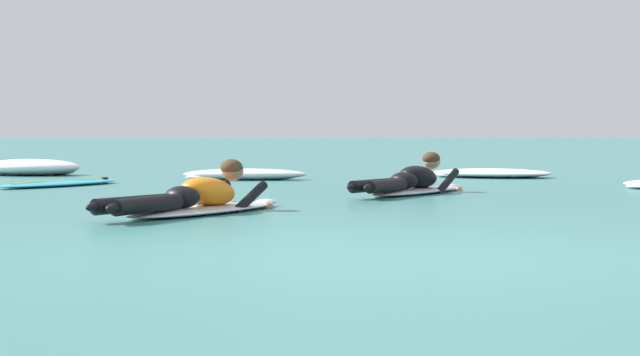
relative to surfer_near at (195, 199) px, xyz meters
name	(u,v)px	position (x,y,z in m)	size (l,w,h in m)	color
ground_plane	(346,180)	(1.56, 6.56, -0.14)	(120.00, 120.00, 0.00)	#387A75
surfer_near	(195,199)	(0.00, 0.00, 0.00)	(1.68, 2.53, 0.53)	silver
surfer_far	(409,182)	(2.21, 3.09, 0.00)	(1.64, 2.41, 0.54)	silver
drifting_surfboard	(57,183)	(-2.37, 4.97, -0.10)	(1.61, 2.14, 0.16)	#2DB2D1
whitewater_mid_left	(242,175)	(0.00, 6.74, -0.06)	(1.86, 0.67, 0.17)	white
whitewater_mid_right	(27,168)	(-3.62, 8.38, -0.01)	(1.85, 1.37, 0.27)	white
whitewater_far_band	(489,173)	(3.83, 7.61, -0.07)	(2.12, 1.64, 0.14)	white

